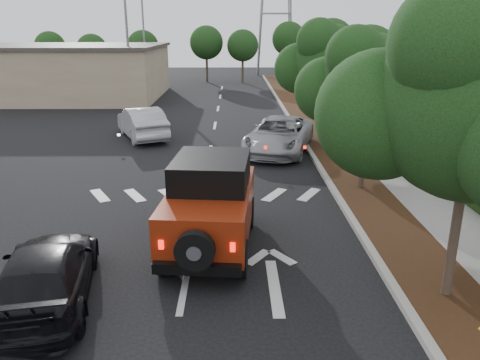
{
  "coord_description": "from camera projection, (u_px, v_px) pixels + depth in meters",
  "views": [
    {
      "loc": [
        1.11,
        -9.13,
        5.49
      ],
      "look_at": [
        1.27,
        3.0,
        1.52
      ],
      "focal_mm": 35.0,
      "sensor_mm": 36.0,
      "label": 1
    }
  ],
  "objects": [
    {
      "name": "ground",
      "position": [
        185.0,
        287.0,
        10.37
      ],
      "size": [
        120.0,
        120.0,
        0.0
      ],
      "primitive_type": "plane",
      "color": "black",
      "rests_on": "ground"
    },
    {
      "name": "curb",
      "position": [
        309.0,
        149.0,
        21.81
      ],
      "size": [
        0.2,
        70.0,
        0.15
      ],
      "primitive_type": "cube",
      "color": "#9E9B93",
      "rests_on": "ground"
    },
    {
      "name": "planting_strip",
      "position": [
        330.0,
        150.0,
        21.83
      ],
      "size": [
        1.8,
        70.0,
        0.12
      ],
      "primitive_type": "cube",
      "color": "black",
      "rests_on": "ground"
    },
    {
      "name": "sidewalk",
      "position": [
        370.0,
        149.0,
        21.86
      ],
      "size": [
        2.0,
        70.0,
        0.12
      ],
      "primitive_type": "cube",
      "color": "gray",
      "rests_on": "ground"
    },
    {
      "name": "hedge",
      "position": [
        401.0,
        142.0,
        21.77
      ],
      "size": [
        0.8,
        70.0,
        0.8
      ],
      "primitive_type": "cube",
      "color": "black",
      "rests_on": "ground"
    },
    {
      "name": "commercial_building",
      "position": [
        24.0,
        72.0,
        38.06
      ],
      "size": [
        22.0,
        12.0,
        4.0
      ],
      "primitive_type": "cube",
      "color": "gray",
      "rests_on": "ground"
    },
    {
      "name": "transmission_tower",
      "position": [
        274.0,
        75.0,
        56.07
      ],
      "size": [
        7.0,
        4.0,
        28.0
      ],
      "primitive_type": null,
      "color": "slate",
      "rests_on": "ground"
    },
    {
      "name": "street_tree_near",
      "position": [
        445.0,
        298.0,
        9.97
      ],
      "size": [
        3.8,
        3.8,
        5.92
      ],
      "primitive_type": null,
      "color": "black",
      "rests_on": "ground"
    },
    {
      "name": "street_tree_mid",
      "position": [
        360.0,
        190.0,
        16.62
      ],
      "size": [
        3.2,
        3.2,
        5.32
      ],
      "primitive_type": null,
      "color": "black",
      "rests_on": "ground"
    },
    {
      "name": "street_tree_far",
      "position": [
        326.0,
        146.0,
        22.8
      ],
      "size": [
        3.4,
        3.4,
        5.62
      ],
      "primitive_type": null,
      "color": "black",
      "rests_on": "ground"
    },
    {
      "name": "light_pole_a",
      "position": [
        132.0,
        104.0,
        35.0
      ],
      "size": [
        2.0,
        0.22,
        9.0
      ],
      "primitive_type": null,
      "color": "slate",
      "rests_on": "ground"
    },
    {
      "name": "light_pole_b",
      "position": [
        147.0,
        85.0,
        46.39
      ],
      "size": [
        2.0,
        0.22,
        9.0
      ],
      "primitive_type": null,
      "color": "slate",
      "rests_on": "ground"
    },
    {
      "name": "red_jeep",
      "position": [
        211.0,
        202.0,
        12.09
      ],
      "size": [
        2.4,
        4.72,
        2.35
      ],
      "rotation": [
        0.0,
        0.0,
        -0.09
      ],
      "color": "black",
      "rests_on": "ground"
    },
    {
      "name": "silver_suv_ahead",
      "position": [
        279.0,
        135.0,
        21.48
      ],
      "size": [
        4.04,
        6.09,
        1.56
      ],
      "primitive_type": "imported",
      "rotation": [
        0.0,
        0.0,
        -0.28
      ],
      "color": "#9FA1A6",
      "rests_on": "ground"
    },
    {
      "name": "black_suv_oncoming",
      "position": [
        46.0,
        274.0,
        9.64
      ],
      "size": [
        2.62,
        4.73,
        1.3
      ],
      "primitive_type": "imported",
      "rotation": [
        0.0,
        0.0,
        3.33
      ],
      "color": "black",
      "rests_on": "ground"
    },
    {
      "name": "silver_sedan_oncoming",
      "position": [
        142.0,
        123.0,
        24.17
      ],
      "size": [
        3.5,
        5.13,
        1.6
      ],
      "primitive_type": "imported",
      "rotation": [
        0.0,
        0.0,
        3.56
      ],
      "color": "#B4B7BC",
      "rests_on": "ground"
    },
    {
      "name": "parked_suv",
      "position": [
        78.0,
        93.0,
        34.85
      ],
      "size": [
        4.95,
        2.26,
        1.64
      ],
      "primitive_type": "imported",
      "rotation": [
        0.0,
        0.0,
        1.64
      ],
      "color": "#B9BCC1",
      "rests_on": "ground"
    }
  ]
}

